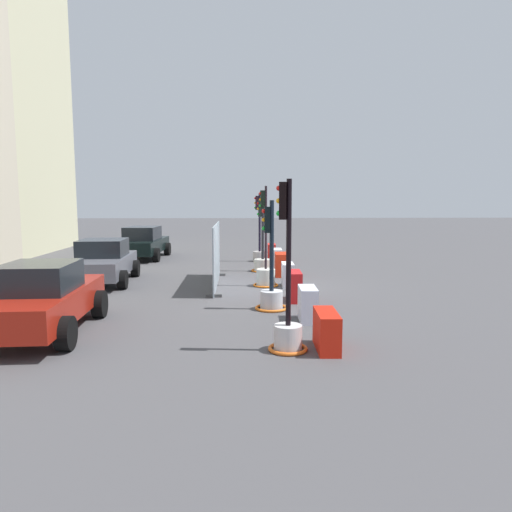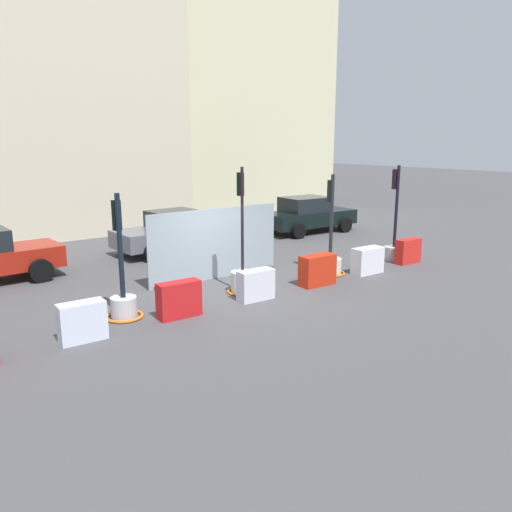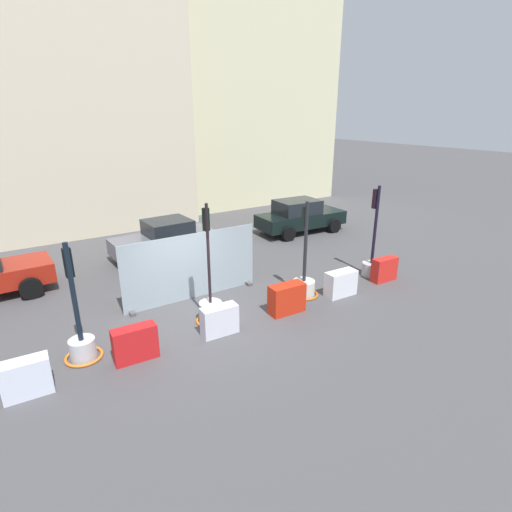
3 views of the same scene
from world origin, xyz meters
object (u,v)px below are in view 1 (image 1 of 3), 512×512
object	(u,v)px
traffic_light_0	(288,320)
traffic_light_2	(266,272)
traffic_light_3	(263,260)
traffic_light_4	(259,248)
construction_barrier_3	(288,275)
construction_barrier_6	(272,253)
construction_barrier_1	(308,304)
car_black_sedan	(144,243)
traffic_light_1	(271,290)
construction_barrier_2	(294,286)
construction_barrier_5	(276,258)
car_grey_saloon	(103,262)
construction_barrier_4	(281,264)
construction_barrier_0	(327,331)
car_red_compact	(43,299)

from	to	relation	value
traffic_light_0	traffic_light_2	distance (m)	7.01
traffic_light_3	traffic_light_4	size ratio (longest dim) A/B	0.95
construction_barrier_3	construction_barrier_6	world-z (taller)	construction_barrier_6
construction_barrier_1	car_black_sedan	distance (m)	14.18
traffic_light_1	traffic_light_4	world-z (taller)	traffic_light_4
traffic_light_3	construction_barrier_6	world-z (taller)	traffic_light_3
traffic_light_1	construction_barrier_3	distance (m)	3.45
traffic_light_0	traffic_light_1	distance (m)	3.54
construction_barrier_2	construction_barrier_5	xyz separation A→B (m)	(6.76, -0.01, -0.02)
traffic_light_3	construction_barrier_5	world-z (taller)	traffic_light_3
traffic_light_4	car_grey_saloon	world-z (taller)	traffic_light_4
traffic_light_3	construction_barrier_4	xyz separation A→B (m)	(-1.20, -0.67, -0.01)
construction_barrier_2	construction_barrier_3	xyz separation A→B (m)	(2.27, -0.04, -0.03)
construction_barrier_0	car_red_compact	bearing A→B (deg)	77.43
traffic_light_4	traffic_light_3	bearing A→B (deg)	179.75
traffic_light_0	construction_barrier_0	bearing A→B (deg)	-86.56
traffic_light_2	traffic_light_3	world-z (taller)	traffic_light_2
construction_barrier_6	car_black_sedan	xyz separation A→B (m)	(1.32, 6.46, 0.39)
construction_barrier_5	car_red_compact	xyz separation A→B (m)	(-9.95, 6.07, 0.38)
traffic_light_4	construction_barrier_3	bearing A→B (deg)	-174.16
traffic_light_0	car_black_sedan	size ratio (longest dim) A/B	0.75
traffic_light_3	traffic_light_0	bearing A→B (deg)	179.76
car_red_compact	traffic_light_2	bearing A→B (deg)	-43.69
construction_barrier_1	construction_barrier_6	distance (m)	11.26
traffic_light_0	car_grey_saloon	xyz separation A→B (m)	(7.91, 5.90, 0.15)
construction_barrier_4	traffic_light_3	bearing A→B (deg)	29.19
construction_barrier_3	construction_barrier_5	bearing A→B (deg)	0.33
construction_barrier_1	traffic_light_1	bearing A→B (deg)	33.21
traffic_light_2	construction_barrier_6	distance (m)	6.57
traffic_light_0	car_black_sedan	distance (m)	15.95
construction_barrier_6	construction_barrier_3	bearing A→B (deg)	-179.29
construction_barrier_0	car_red_compact	size ratio (longest dim) A/B	0.27
traffic_light_4	construction_barrier_4	size ratio (longest dim) A/B	2.98
construction_barrier_0	traffic_light_2	bearing A→B (deg)	6.73
traffic_light_3	construction_barrier_2	size ratio (longest dim) A/B	2.95
traffic_light_0	traffic_light_4	distance (m)	13.53
traffic_light_0	car_red_compact	size ratio (longest dim) A/B	0.79
traffic_light_4	construction_barrier_0	distance (m)	13.50
traffic_light_2	construction_barrier_0	bearing A→B (deg)	-173.27
construction_barrier_0	car_grey_saloon	bearing A→B (deg)	40.39
construction_barrier_4	car_grey_saloon	distance (m)	6.73
construction_barrier_1	car_grey_saloon	size ratio (longest dim) A/B	0.23
construction_barrier_2	construction_barrier_6	size ratio (longest dim) A/B	1.09
car_red_compact	construction_barrier_1	bearing A→B (deg)	-81.97
traffic_light_2	construction_barrier_5	size ratio (longest dim) A/B	3.23
traffic_light_2	construction_barrier_5	distance (m)	4.43
construction_barrier_6	construction_barrier_0	bearing A→B (deg)	-179.40
construction_barrier_0	construction_barrier_5	world-z (taller)	construction_barrier_5
construction_barrier_5	traffic_light_1	bearing A→B (deg)	174.25
construction_barrier_6	car_black_sedan	world-z (taller)	car_black_sedan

